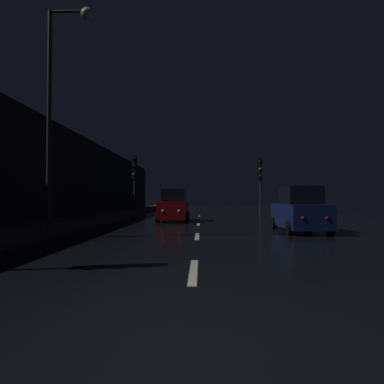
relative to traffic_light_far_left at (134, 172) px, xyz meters
name	(u,v)px	position (x,y,z in m)	size (l,w,h in m)	color
ground	(199,215)	(5.29, 2.28, -3.65)	(27.58, 84.00, 0.02)	black
sidewalk_left	(114,214)	(-2.30, 2.28, -3.56)	(4.40, 84.00, 0.15)	#38332B
building_facade_left	(69,174)	(-4.90, -1.22, -0.26)	(0.80, 63.00, 6.75)	black
lane_centerline	(198,224)	(5.29, -7.48, -3.63)	(0.16, 23.13, 0.01)	beige
traffic_light_far_left	(134,172)	(0.00, 0.00, 0.00)	(0.35, 0.48, 4.99)	#38383A
traffic_light_far_right	(260,174)	(10.58, 1.98, -0.01)	(0.34, 0.47, 4.98)	#38383A
streetlamp_overhead	(60,89)	(0.21, -14.04, 1.90)	(1.70, 0.44, 8.57)	#2D2D30
car_approaching_headlights	(174,207)	(3.68, -5.06, -2.69)	(1.90, 4.11, 2.07)	maroon
car_parked_right_near	(300,211)	(9.79, -11.49, -2.73)	(1.82, 3.94, 1.98)	#141E51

